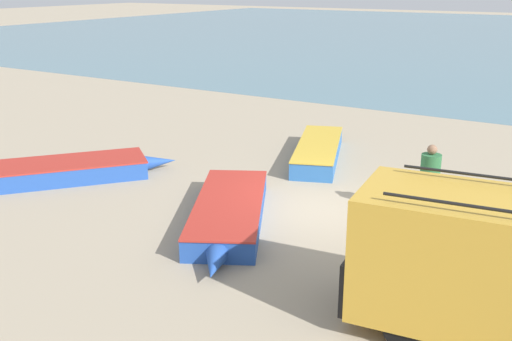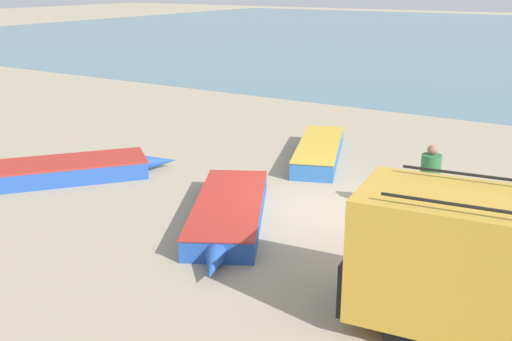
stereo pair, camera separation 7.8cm
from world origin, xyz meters
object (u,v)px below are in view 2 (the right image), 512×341
Objects in this scene: fishing_rowboat_0 at (70,170)px; fishing_rowboat_2 at (228,213)px; fisherman_1 at (430,174)px; fishing_rowboat_1 at (320,150)px.

fishing_rowboat_2 is at bearing -54.51° from fishing_rowboat_0.
fishing_rowboat_2 is at bearing -169.36° from fisherman_1.
fisherman_1 is (3.79, 2.88, 0.80)m from fishing_rowboat_2.
fisherman_1 is (9.52, 2.54, 0.80)m from fishing_rowboat_0.
fishing_rowboat_1 is 5.42m from fisherman_1.
fisherman_1 is at bearing -36.16° from fishing_rowboat_0.
fishing_rowboat_1 is at bearing -3.45° from fishing_rowboat_0.
fishing_rowboat_0 is 2.78× the size of fisherman_1.
fishing_rowboat_0 is at bearing 168.37° from fisherman_1.
fisherman_1 is (4.38, -3.09, 0.79)m from fishing_rowboat_1.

